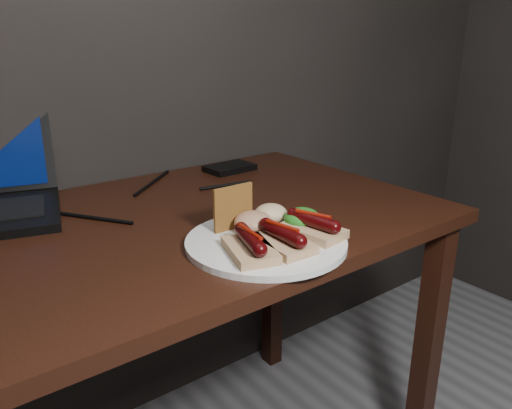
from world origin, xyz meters
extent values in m
cube|color=#32160C|center=(0.00, 1.38, 0.73)|extent=(1.40, 0.70, 0.03)
cube|color=#32160C|center=(0.65, 1.08, 0.36)|extent=(0.05, 0.05, 0.72)
cube|color=#32160C|center=(0.65, 1.68, 0.36)|extent=(0.05, 0.05, 0.72)
cube|color=black|center=(0.45, 1.63, 0.76)|extent=(0.13, 0.09, 0.02)
cylinder|color=black|center=(0.00, 1.48, 0.75)|extent=(0.11, 0.15, 0.01)
cylinder|color=black|center=(0.22, 1.64, 0.75)|extent=(0.17, 0.15, 0.01)
cylinder|color=black|center=(0.35, 1.51, 0.75)|extent=(0.14, 0.03, 0.01)
cylinder|color=white|center=(0.21, 1.16, 0.76)|extent=(0.35, 0.35, 0.01)
cube|color=#E3B585|center=(0.14, 1.12, 0.77)|extent=(0.10, 0.13, 0.02)
cylinder|color=#450406|center=(0.14, 1.12, 0.79)|extent=(0.05, 0.10, 0.02)
sphere|color=#450406|center=(0.13, 1.08, 0.79)|extent=(0.03, 0.02, 0.02)
sphere|color=#450406|center=(0.16, 1.17, 0.79)|extent=(0.03, 0.02, 0.02)
cylinder|color=maroon|center=(0.14, 1.12, 0.80)|extent=(0.02, 0.07, 0.01)
cube|color=#E3B585|center=(0.20, 1.11, 0.77)|extent=(0.07, 0.12, 0.02)
cylinder|color=#450406|center=(0.20, 1.11, 0.79)|extent=(0.03, 0.10, 0.02)
sphere|color=#450406|center=(0.20, 1.06, 0.79)|extent=(0.03, 0.02, 0.02)
sphere|color=#450406|center=(0.20, 1.16, 0.79)|extent=(0.03, 0.02, 0.02)
cylinder|color=maroon|center=(0.20, 1.11, 0.80)|extent=(0.02, 0.07, 0.01)
cube|color=#E3B585|center=(0.29, 1.12, 0.77)|extent=(0.09, 0.12, 0.02)
cylinder|color=#450406|center=(0.29, 1.12, 0.79)|extent=(0.04, 0.10, 0.02)
sphere|color=#450406|center=(0.29, 1.08, 0.79)|extent=(0.03, 0.02, 0.02)
sphere|color=#450406|center=(0.28, 1.17, 0.79)|extent=(0.03, 0.02, 0.02)
cylinder|color=maroon|center=(0.29, 1.12, 0.80)|extent=(0.03, 0.07, 0.01)
cube|color=#9F632B|center=(0.19, 1.24, 0.80)|extent=(0.09, 0.01, 0.08)
ellipsoid|color=#115715|center=(0.29, 1.16, 0.78)|extent=(0.07, 0.07, 0.04)
ellipsoid|color=maroon|center=(0.21, 1.20, 0.78)|extent=(0.07, 0.07, 0.04)
ellipsoid|color=beige|center=(0.27, 1.22, 0.78)|extent=(0.06, 0.06, 0.04)
camera|label=1|loc=(-0.31, 0.51, 1.11)|focal=35.00mm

